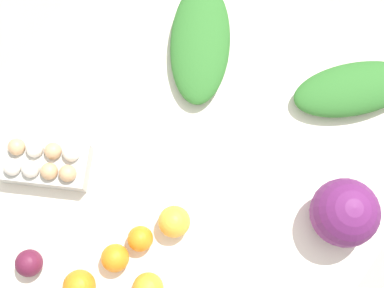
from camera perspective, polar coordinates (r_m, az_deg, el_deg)
name	(u,v)px	position (r m, az deg, el deg)	size (l,w,h in m)	color
ground_plane	(192,190)	(2.12, 0.00, -4.94)	(8.00, 8.00, 0.00)	#B2A899
dining_table	(192,153)	(1.51, 0.00, -1.01)	(1.16, 1.10, 0.70)	silver
cabbage_purple	(345,213)	(1.36, 15.97, -7.05)	(0.17, 0.17, 0.17)	#601E5B
egg_carton	(45,163)	(1.42, -15.41, -1.92)	(0.21, 0.25, 0.09)	#B7B7B2
greens_bunch_kale	(200,42)	(1.49, 0.88, 10.85)	(0.37, 0.16, 0.07)	#2D6B28
greens_bunch_beet_tops	(354,89)	(1.50, 16.87, 5.64)	(0.33, 0.15, 0.07)	#2D6B28
beet_root	(29,263)	(1.41, -16.99, -12.05)	(0.07, 0.07, 0.07)	#5B1933
orange_1	(140,239)	(1.36, -5.54, -10.02)	(0.07, 0.07, 0.07)	orange
orange_2	(174,222)	(1.35, -1.91, -8.27)	(0.08, 0.08, 0.08)	#F9A833
orange_3	(115,258)	(1.36, -8.21, -11.95)	(0.07, 0.07, 0.07)	orange
orange_4	(148,288)	(1.35, -4.72, -15.08)	(0.08, 0.08, 0.08)	orange
orange_5	(81,287)	(1.37, -11.78, -14.75)	(0.08, 0.08, 0.08)	orange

